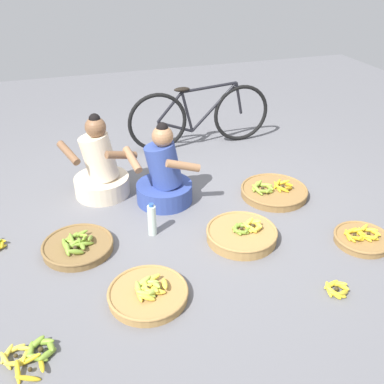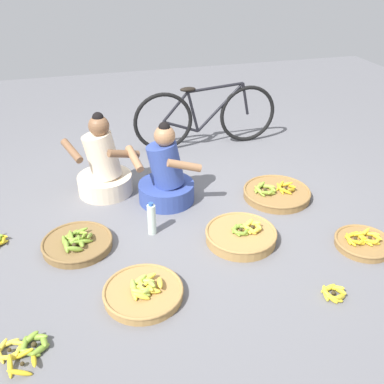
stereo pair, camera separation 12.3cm
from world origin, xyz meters
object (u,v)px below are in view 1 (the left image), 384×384
(banana_basket_front_left, at_px, (148,293))
(loose_bananas_near_vendor, at_px, (31,355))
(vendor_woman_front, at_px, (164,178))
(banana_basket_near_bicycle, at_px, (362,238))
(banana_basket_back_left, at_px, (242,234))
(vendor_woman_behind, at_px, (100,170))
(bicycle_leaning, at_px, (200,116))
(banana_basket_back_center, at_px, (78,246))
(banana_basket_mid_right, at_px, (274,191))
(water_bottle, at_px, (152,220))
(loose_bananas_front_right, at_px, (337,289))

(banana_basket_front_left, distance_m, loose_bananas_near_vendor, 0.82)
(vendor_woman_front, distance_m, banana_basket_front_left, 1.31)
(banana_basket_near_bicycle, xyz_separation_m, banana_basket_back_left, (-0.92, 0.34, 0.01))
(vendor_woman_behind, xyz_separation_m, bicycle_leaning, (1.27, 0.82, 0.10))
(banana_basket_back_center, height_order, banana_basket_mid_right, banana_basket_back_center)
(vendor_woman_front, xyz_separation_m, loose_bananas_near_vendor, (-1.20, -1.50, -0.22))
(banana_basket_front_left, xyz_separation_m, banana_basket_mid_right, (1.46, 1.00, 0.00))
(banana_basket_near_bicycle, bearing_deg, water_bottle, 158.34)
(banana_basket_back_left, xyz_separation_m, loose_bananas_front_right, (0.38, -0.78, -0.03))
(banana_basket_near_bicycle, bearing_deg, bicycle_leaning, 105.76)
(vendor_woman_behind, xyz_separation_m, loose_bananas_near_vendor, (-0.66, -1.81, -0.23))
(water_bottle, bearing_deg, banana_basket_near_bicycle, -21.66)
(banana_basket_front_left, distance_m, banana_basket_mid_right, 1.77)
(banana_basket_back_center, distance_m, loose_bananas_near_vendor, 1.04)
(vendor_woman_front, bearing_deg, loose_bananas_front_right, -62.01)
(banana_basket_front_left, bearing_deg, vendor_woman_behind, 93.88)
(loose_bananas_near_vendor, height_order, water_bottle, water_bottle)
(banana_basket_mid_right, bearing_deg, water_bottle, -168.02)
(loose_bananas_front_right, bearing_deg, vendor_woman_behind, 126.09)
(banana_basket_near_bicycle, xyz_separation_m, loose_bananas_front_right, (-0.53, -0.44, -0.01))
(bicycle_leaning, bearing_deg, banana_basket_back_left, -98.32)
(vendor_woman_behind, bearing_deg, loose_bananas_front_right, -53.91)
(banana_basket_back_center, bearing_deg, water_bottle, 3.80)
(banana_basket_back_center, xyz_separation_m, banana_basket_mid_right, (1.87, 0.31, 0.00))
(loose_bananas_near_vendor, bearing_deg, banana_basket_mid_right, 29.91)
(banana_basket_near_bicycle, relative_size, loose_bananas_front_right, 2.37)
(banana_basket_near_bicycle, bearing_deg, banana_basket_back_center, 164.98)
(banana_basket_near_bicycle, height_order, banana_basket_back_left, banana_basket_back_left)
(banana_basket_back_left, bearing_deg, banana_basket_front_left, -153.80)
(vendor_woman_behind, height_order, bicycle_leaning, vendor_woman_behind)
(banana_basket_back_left, bearing_deg, banana_basket_back_center, 168.75)
(bicycle_leaning, distance_m, banana_basket_back_left, 1.96)
(vendor_woman_front, xyz_separation_m, banana_basket_back_center, (-0.85, -0.53, -0.20))
(vendor_woman_behind, bearing_deg, bicycle_leaning, 32.85)
(banana_basket_back_center, relative_size, banana_basket_mid_right, 0.88)
(banana_basket_mid_right, height_order, banana_basket_back_left, banana_basket_back_left)
(loose_bananas_near_vendor, bearing_deg, loose_bananas_front_right, -1.79)
(loose_bananas_near_vendor, bearing_deg, banana_basket_front_left, 20.10)
(loose_bananas_front_right, bearing_deg, banana_basket_front_left, 164.75)
(vendor_woman_behind, bearing_deg, banana_basket_near_bicycle, -37.02)
(banana_basket_back_left, height_order, water_bottle, water_bottle)
(banana_basket_front_left, bearing_deg, vendor_woman_front, 70.51)
(banana_basket_back_left, relative_size, loose_bananas_front_right, 3.02)
(banana_basket_back_center, height_order, banana_basket_back_left, banana_basket_back_left)
(banana_basket_front_left, bearing_deg, banana_basket_mid_right, 34.43)
(banana_basket_back_center, bearing_deg, banana_basket_front_left, -59.18)
(banana_basket_near_bicycle, xyz_separation_m, banana_basket_back_center, (-2.21, 0.59, 0.00))
(loose_bananas_near_vendor, bearing_deg, vendor_woman_front, 51.37)
(bicycle_leaning, xyz_separation_m, loose_bananas_front_right, (0.10, -2.70, -0.33))
(banana_basket_front_left, bearing_deg, banana_basket_near_bicycle, 3.15)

